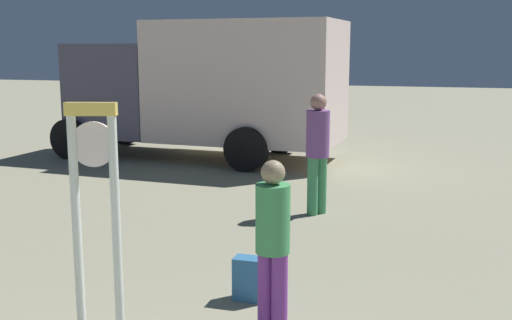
{
  "coord_description": "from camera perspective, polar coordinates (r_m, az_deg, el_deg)",
  "views": [
    {
      "loc": [
        1.6,
        -1.31,
        2.45
      ],
      "look_at": [
        -0.37,
        5.28,
        1.2
      ],
      "focal_mm": 43.27,
      "sensor_mm": 36.0,
      "label": 1
    }
  ],
  "objects": [
    {
      "name": "person_distant",
      "position": [
        9.13,
        5.72,
        1.13
      ],
      "size": [
        0.34,
        0.34,
        1.8
      ],
      "color": "#41945D",
      "rests_on": "ground_plane"
    },
    {
      "name": "box_truck_near",
      "position": [
        13.82,
        -4.25,
        6.92
      ],
      "size": [
        6.38,
        2.84,
        3.03
      ],
      "color": "beige",
      "rests_on": "ground_plane"
    },
    {
      "name": "person_near_clock",
      "position": [
        5.26,
        1.56,
        -7.32
      ],
      "size": [
        0.29,
        0.29,
        1.54
      ],
      "color": "#7B3697",
      "rests_on": "ground_plane"
    },
    {
      "name": "standing_clock",
      "position": [
        4.97,
        -14.6,
        -4.28
      ],
      "size": [
        0.4,
        0.19,
        2.05
      ],
      "color": "white",
      "rests_on": "ground_plane"
    },
    {
      "name": "backpack",
      "position": [
        6.18,
        -0.58,
        -10.93
      ],
      "size": [
        0.31,
        0.23,
        0.43
      ],
      "color": "teal",
      "rests_on": "ground_plane"
    }
  ]
}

